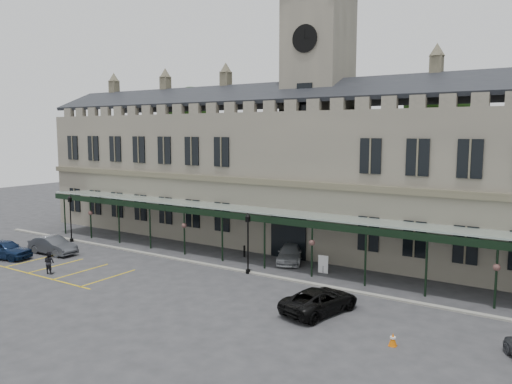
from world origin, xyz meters
The scene contains 19 objects.
ground centered at (0.00, 0.00, 0.00)m, with size 140.00×140.00×0.00m, color #2F2F32.
station_building centered at (0.00, 15.91, 6.47)m, with size 60.00×10.36×17.30m.
clock_tower centered at (0.00, 16.00, 13.11)m, with size 5.60×5.60×24.80m.
canopy centered at (0.00, 7.46, 2.40)m, with size 50.00×4.10×4.30m.
kerb centered at (0.00, 5.50, 0.06)m, with size 60.00×0.40×0.12m, color gray.
parking_markings centered at (-14.00, -1.50, 0.00)m, with size 16.00×6.00×0.01m, color gold, non-canonical shape.
tree_behind_left centered at (-22.00, 25.00, 12.81)m, with size 6.00×6.00×16.00m.
tree_behind_mid centered at (8.00, 25.00, 12.81)m, with size 6.00×6.00×16.00m.
lamp_post_left centered at (-20.32, 5.16, 2.65)m, with size 0.42×0.42×4.46m.
lamp_post_mid centered at (-0.30, 5.37, 2.69)m, with size 0.43×0.43×4.54m.
traffic_cone centered at (12.58, -1.16, 0.32)m, with size 0.41×0.41×0.65m.
sign_board centered at (4.29, 8.50, 0.64)m, with size 0.77×0.10×1.32m.
bollard_left centered at (-3.28, 9.28, 0.47)m, with size 0.17×0.17×0.95m, color black.
bollard_right centered at (3.51, 9.41, 0.46)m, with size 0.16×0.16×0.91m, color black.
car_left_a centered at (-19.51, -1.87, 0.79)m, with size 1.86×4.63×1.58m, color #0E1E3E.
car_left_b centered at (-17.50, 1.19, 0.76)m, with size 1.61×4.61×1.52m, color #3E4046.
car_taxi centered at (0.68, 10.00, 0.67)m, with size 1.88×4.62×1.34m, color #9EA1A6.
car_van centered at (7.60, 1.03, 0.71)m, with size 2.36×5.11×1.42m, color black.
person_b centered at (-12.55, -2.58, 0.84)m, with size 0.82×0.64×1.68m, color black.
Camera 1 is at (19.58, -24.28, 10.40)m, focal length 35.00 mm.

